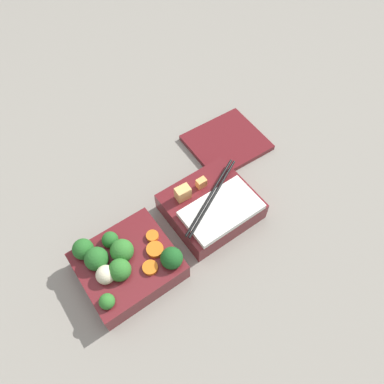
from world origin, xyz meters
name	(u,v)px	position (x,y,z in m)	size (l,w,h in m)	color
ground_plane	(167,247)	(0.00, 0.00, 0.00)	(3.00, 3.00, 0.00)	gray
bento_tray_vegetable	(125,263)	(-0.09, 0.00, 0.03)	(0.17, 0.15, 0.08)	maroon
bento_tray_rice	(212,207)	(0.12, 0.01, 0.03)	(0.19, 0.15, 0.07)	maroon
bento_lid	(226,143)	(0.26, 0.14, 0.01)	(0.17, 0.15, 0.01)	maroon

